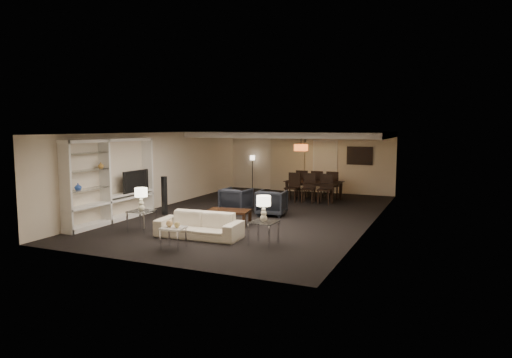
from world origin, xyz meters
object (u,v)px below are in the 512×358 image
object	(u,v)px
floor_speaker	(164,196)
chair_nl	(292,187)
table_lamp_right	(264,209)
chair_nm	(308,188)
coffee_table	(229,217)
chair_fr	(334,185)
dining_table	(313,191)
armchair_right	(272,203)
chair_fl	(303,183)
floor_lamp	(252,172)
sofa	(199,225)
marble_table	(174,238)
armchair_left	(236,200)
chair_nr	(325,189)
table_lamp_left	(141,199)
television	(133,181)
vase_amber	(101,165)
side_table_right	(264,233)
pendant_light	(301,148)
chair_fm	(318,184)
side_table_left	(142,221)
vase_blue	(78,187)

from	to	relation	value
floor_speaker	chair_nl	world-z (taller)	floor_speaker
table_lamp_right	chair_nm	world-z (taller)	table_lamp_right
coffee_table	chair_fr	bearing A→B (deg)	75.08
dining_table	chair_nl	world-z (taller)	chair_nl
armchair_right	chair_fl	distance (m)	4.03
armchair_right	floor_lamp	world-z (taller)	floor_lamp
sofa	floor_lamp	distance (m)	8.77
marble_table	armchair_left	bearing A→B (deg)	97.77
table_lamp_right	chair_nr	bearing A→B (deg)	91.68
table_lamp_left	floor_speaker	xyz separation A→B (m)	(-0.77, 2.12, -0.24)
coffee_table	television	bearing A→B (deg)	-178.83
vase_amber	marble_table	bearing A→B (deg)	-22.78
television	chair_nm	xyz separation A→B (m)	(4.10, 4.49, -0.55)
chair_nm	chair_nr	size ratio (longest dim) A/B	1.00
side_table_right	chair_nm	bearing A→B (deg)	97.35
armchair_left	television	world-z (taller)	television
coffee_table	chair_nl	size ratio (longest dim) A/B	1.11
chair_nl	table_lamp_left	bearing A→B (deg)	-103.70
pendant_light	dining_table	distance (m)	1.66
chair_nm	chair_fr	xyz separation A→B (m)	(0.60, 1.30, 0.00)
chair_nl	chair_fm	size ratio (longest dim) A/B	1.00
pendant_light	side_table_left	size ratio (longest dim) A/B	0.91
table_lamp_right	side_table_left	bearing A→B (deg)	180.00
table_lamp_right	chair_nl	world-z (taller)	table_lamp_right
vase_amber	chair_nr	xyz separation A→B (m)	(4.73, 5.77, -1.13)
chair_nr	dining_table	bearing A→B (deg)	132.51
sofa	side_table_left	bearing A→B (deg)	177.11
chair_fr	pendant_light	bearing A→B (deg)	30.39
table_lamp_right	vase_amber	world-z (taller)	vase_amber
pendant_light	marble_table	distance (m)	8.03
table_lamp_right	chair_fl	distance (m)	7.45
marble_table	side_table_right	bearing A→B (deg)	32.91
floor_speaker	floor_lamp	bearing A→B (deg)	102.92
table_lamp_right	television	xyz separation A→B (m)	(-4.88, 1.53, 0.24)
pendant_light	chair_nm	bearing A→B (deg)	-54.37
side_table_left	table_lamp_left	size ratio (longest dim) A/B	0.97
armchair_left	floor_speaker	distance (m)	2.22
sofa	side_table_left	distance (m)	1.70
side_table_left	table_lamp_right	distance (m)	3.45
chair_nm	chair_nr	bearing A→B (deg)	-4.05
armchair_left	side_table_right	distance (m)	4.02
chair_nl	chair_fr	size ratio (longest dim) A/B	1.00
dining_table	chair_nl	xyz separation A→B (m)	(-0.60, -0.65, 0.17)
side_table_left	dining_table	distance (m)	7.17
floor_lamp	chair_fm	bearing A→B (deg)	-19.13
chair_nl	marble_table	bearing A→B (deg)	-87.72
chair_fl	floor_lamp	bearing A→B (deg)	-24.53
table_lamp_left	table_lamp_right	world-z (taller)	same
vase_blue	floor_speaker	size ratio (longest dim) A/B	0.16
floor_speaker	floor_lamp	size ratio (longest dim) A/B	0.81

